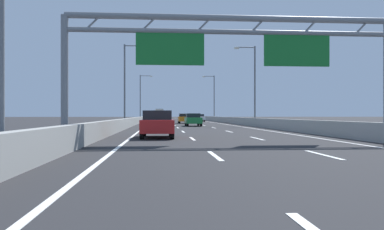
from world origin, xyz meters
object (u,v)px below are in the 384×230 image
(sign_gantry, at_px, (232,45))
(green_car, at_px, (193,120))
(black_car, at_px, (159,117))
(white_car, at_px, (199,118))
(streetlamp_left_far, at_px, (141,95))
(streetlamp_right_far, at_px, (213,95))
(streetlamp_left_mid, at_px, (127,80))
(streetlamp_right_mid, at_px, (253,80))
(orange_car, at_px, (185,118))
(red_car, at_px, (157,124))
(box_truck, at_px, (159,113))
(yellow_car, at_px, (160,117))

(sign_gantry, height_order, green_car, sign_gantry)
(black_car, xyz_separation_m, white_car, (7.51, -22.53, -0.00))
(streetlamp_left_far, height_order, white_car, streetlamp_left_far)
(sign_gantry, xyz_separation_m, streetlamp_right_far, (7.43, 62.83, 0.57))
(streetlamp_left_mid, xyz_separation_m, streetlamp_right_mid, (14.93, 0.00, 0.00))
(streetlamp_left_far, bearing_deg, orange_car, -71.78)
(green_car, distance_m, red_car, 22.80)
(streetlamp_right_mid, relative_size, streetlamp_left_far, 1.00)
(black_car, relative_size, box_truck, 0.56)
(sign_gantry, relative_size, orange_car, 3.82)
(streetlamp_left_far, height_order, orange_car, streetlamp_left_far)
(yellow_car, bearing_deg, orange_car, -85.09)
(streetlamp_left_far, bearing_deg, box_truck, 85.06)
(streetlamp_right_mid, height_order, box_truck, streetlamp_right_mid)
(box_truck, bearing_deg, yellow_car, -89.82)
(streetlamp_right_mid, xyz_separation_m, streetlamp_left_far, (-14.93, 35.97, 0.00))
(green_car, bearing_deg, black_car, 94.46)
(green_car, relative_size, box_truck, 0.55)
(streetlamp_right_mid, bearing_deg, orange_car, 119.52)
(streetlamp_left_mid, relative_size, yellow_car, 2.31)
(sign_gantry, distance_m, streetlamp_left_far, 63.28)
(red_car, bearing_deg, black_car, 90.04)
(streetlamp_right_mid, distance_m, green_car, 8.70)
(streetlamp_right_mid, xyz_separation_m, red_car, (-11.20, -23.62, -4.61))
(black_car, height_order, white_car, black_car)
(streetlamp_right_mid, xyz_separation_m, orange_car, (-7.39, 13.05, -4.63))
(streetlamp_left_mid, xyz_separation_m, white_car, (11.19, 27.44, -4.66))
(streetlamp_left_far, distance_m, yellow_car, 22.63)
(yellow_car, bearing_deg, streetlamp_right_far, -62.78)
(streetlamp_right_far, height_order, yellow_car, streetlamp_right_far)
(sign_gantry, relative_size, white_car, 4.01)
(streetlamp_right_mid, relative_size, red_car, 2.19)
(sign_gantry, bearing_deg, streetlamp_right_mid, 74.54)
(green_car, bearing_deg, streetlamp_left_mid, 171.38)
(streetlamp_right_far, relative_size, white_car, 2.27)
(streetlamp_right_mid, bearing_deg, sign_gantry, -105.46)
(streetlamp_left_mid, distance_m, green_car, 9.04)
(sign_gantry, height_order, streetlamp_right_far, streetlamp_right_far)
(streetlamp_left_mid, distance_m, white_car, 30.00)
(sign_gantry, bearing_deg, streetlamp_left_far, 96.81)
(sign_gantry, distance_m, streetlamp_right_mid, 27.87)
(sign_gantry, height_order, red_car, sign_gantry)
(yellow_car, xyz_separation_m, white_car, (7.50, -30.37, -0.04))
(streetlamp_right_far, height_order, black_car, streetlamp_right_far)
(black_car, bearing_deg, streetlamp_left_far, -104.74)
(yellow_car, height_order, red_car, red_car)
(orange_car, bearing_deg, streetlamp_right_far, 72.13)
(streetlamp_left_far, distance_m, green_car, 38.20)
(sign_gantry, relative_size, red_car, 3.88)
(streetlamp_left_mid, bearing_deg, green_car, -8.62)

